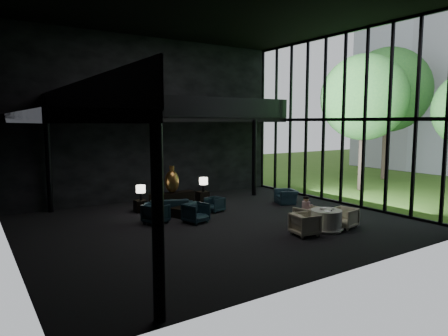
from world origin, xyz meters
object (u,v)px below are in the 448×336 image
lounge_armchair_south (196,211)px  dining_table (326,222)px  table_lamp_left (141,190)px  child (306,204)px  dining_chair_north (307,215)px  sofa (169,203)px  coffee_table (184,212)px  side_table_left (140,206)px  lounge_armchair_east (215,204)px  lounge_armchair_west (156,212)px  bronze_urn (172,181)px  table_lamp_right (203,182)px  console (172,200)px  window_armchair (286,195)px  dining_chair_east (344,216)px  dining_chair_west (305,222)px  side_table_right (202,197)px

lounge_armchair_south → dining_table: lounge_armchair_south is taller
table_lamp_left → child: size_ratio=1.02×
dining_table → dining_chair_north: 0.87m
sofa → coffee_table: size_ratio=2.53×
side_table_left → lounge_armchair_east: size_ratio=0.81×
lounge_armchair_west → child: size_ratio=1.39×
bronze_urn → lounge_armchair_west: (-1.84, -2.34, -0.74)m
table_lamp_left → lounge_armchair_east: bearing=-31.3°
side_table_left → table_lamp_left: (0.00, -0.09, 0.73)m
sofa → table_lamp_right: bearing=-136.6°
lounge_armchair_west → coffee_table: size_ratio=1.07×
lounge_armchair_east → sofa: bearing=-130.7°
console → child: size_ratio=3.23×
window_armchair → lounge_armchair_east: bearing=-76.1°
coffee_table → lounge_armchair_west: bearing=-164.2°
child → coffee_table: bearing=-48.0°
sofa → child: bearing=149.3°
sofa → coffee_table: sofa is taller
dining_chair_north → dining_chair_east: 1.36m
console → window_armchair: size_ratio=2.18×
table_lamp_right → window_armchair: size_ratio=0.70×
bronze_urn → window_armchair: bearing=-25.0°
dining_chair_west → side_table_left: bearing=35.9°
coffee_table → dining_chair_east: size_ratio=0.99×
console → table_lamp_left: size_ratio=3.18×
bronze_urn → window_armchair: 5.46m
sofa → lounge_armchair_east: size_ratio=3.38×
table_lamp_right → dining_chair_east: table_lamp_right is taller
dining_chair_north → dining_chair_east: size_ratio=1.00×
side_table_left → dining_chair_east: dining_chair_east is taller
lounge_armchair_south → dining_chair_east: bearing=-57.0°
lounge_armchair_south → dining_table: size_ratio=0.74×
console → lounge_armchair_west: 2.99m
sofa → lounge_armchair_west: size_ratio=2.37×
window_armchair → child: 3.92m
bronze_urn → dining_chair_west: (1.80, -6.67, -0.73)m
lounge_armchair_east → dining_chair_west: dining_chair_west is taller
side_table_right → console: bearing=179.8°
table_lamp_left → bronze_urn: bearing=8.2°
lounge_armchair_south → dining_chair_north: bearing=-55.8°
dining_chair_north → dining_chair_west: dining_chair_west is taller
console → table_lamp_left: 1.75m
lounge_armchair_east → dining_chair_east: (2.62, -4.86, 0.11)m
console → child: (2.89, -5.63, 0.44)m
lounge_armchair_east → lounge_armchair_south: lounge_armchair_south is taller
dining_chair_east → window_armchair: bearing=155.2°
side_table_left → window_armchair: 6.85m
coffee_table → side_table_right: bearing=43.9°
coffee_table → side_table_left: bearing=123.1°
table_lamp_left → table_lamp_right: table_lamp_right is taller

